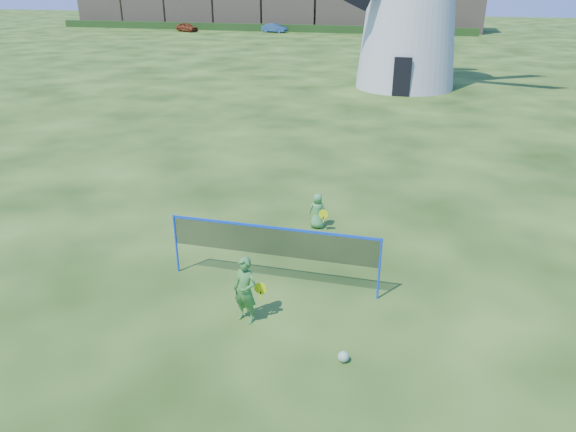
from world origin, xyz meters
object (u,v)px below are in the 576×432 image
at_px(player_boy, 318,211).
at_px(car_left, 187,27).
at_px(play_ball, 343,357).
at_px(car_right, 274,28).
at_px(player_girl, 245,290).
at_px(badminton_net, 273,242).

height_order(player_boy, car_left, car_left).
distance_m(play_ball, car_right, 70.40).
xyz_separation_m(player_girl, play_ball, (2.25, -0.81, -0.65)).
relative_size(player_boy, play_ball, 4.87).
relative_size(car_left, car_right, 1.00).
relative_size(player_boy, car_left, 0.30).
bearing_deg(play_ball, player_girl, 160.15).
height_order(badminton_net, car_left, badminton_net).
distance_m(badminton_net, player_boy, 3.50).
bearing_deg(player_girl, badminton_net, 100.78).
bearing_deg(player_girl, player_boy, 100.30).
xyz_separation_m(car_left, car_right, (12.41, 1.98, -0.02)).
bearing_deg(play_ball, player_boy, 106.50).
xyz_separation_m(badminton_net, player_boy, (0.37, 3.42, -0.60)).
xyz_separation_m(player_boy, car_right, (-18.95, 61.48, 0.06)).
relative_size(badminton_net, car_left, 1.41).
distance_m(badminton_net, car_left, 70.14).
xyz_separation_m(player_boy, car_left, (-31.36, 59.50, 0.07)).
bearing_deg(car_left, player_boy, -128.16).
relative_size(play_ball, car_left, 0.06).
xyz_separation_m(play_ball, car_right, (-20.67, 67.29, 0.48)).
bearing_deg(badminton_net, car_left, 116.22).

